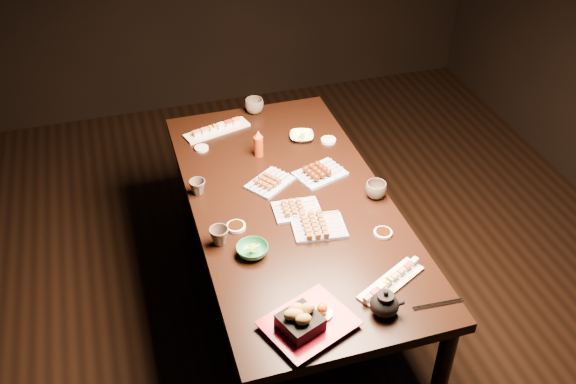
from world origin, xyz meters
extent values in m
plane|color=black|center=(0.00, 0.00, 0.00)|extent=(5.00, 5.00, 0.00)
cube|color=black|center=(-0.17, 0.15, 0.38)|extent=(0.95, 1.82, 0.75)
imported|color=#287D4E|center=(-0.43, -0.14, 0.77)|extent=(0.14, 0.14, 0.04)
imported|color=white|center=(0.04, 0.64, 0.77)|extent=(0.15, 0.15, 0.03)
imported|color=#494037|center=(-0.55, -0.03, 0.79)|extent=(0.11, 0.11, 0.08)
imported|color=#494037|center=(0.22, 0.07, 0.79)|extent=(0.13, 0.13, 0.08)
imported|color=#494037|center=(-0.57, 0.34, 0.79)|extent=(0.08, 0.08, 0.07)
imported|color=#494037|center=(-0.13, 0.98, 0.79)|extent=(0.12, 0.12, 0.08)
cylinder|color=maroon|center=(-0.22, 0.56, 0.82)|extent=(0.06, 0.06, 0.15)
cylinder|color=white|center=(-0.46, 0.04, 0.76)|extent=(0.09, 0.09, 0.02)
cylinder|color=white|center=(0.16, 0.58, 0.76)|extent=(0.09, 0.09, 0.01)
cylinder|color=white|center=(0.14, -0.18, 0.76)|extent=(0.11, 0.11, 0.01)
cylinder|color=white|center=(-0.49, 0.70, 0.76)|extent=(0.09, 0.09, 0.01)
camera|label=1|loc=(-0.86, -2.07, 2.59)|focal=40.00mm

